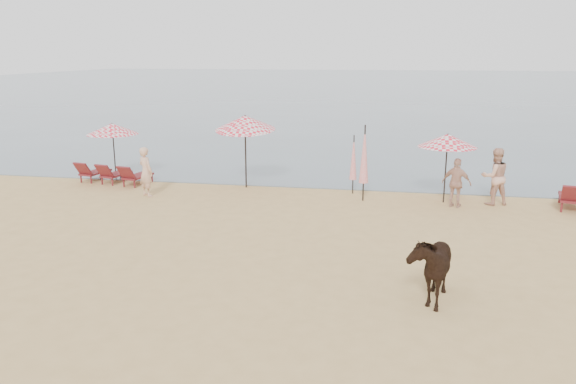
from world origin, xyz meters
name	(u,v)px	position (x,y,z in m)	size (l,w,h in m)	color
ground	(240,313)	(0.00, 0.00, 0.00)	(120.00, 120.00, 0.00)	tan
sea	(375,84)	(0.00, 80.00, 0.00)	(160.00, 140.00, 0.06)	#51606B
lounger_cluster_left	(113,173)	(-7.42, 9.51, 0.38)	(2.73, 1.92, 0.55)	maroon
umbrella_open_left_a	(112,129)	(-7.62, 10.12, 1.94)	(1.90, 1.90, 2.16)	black
umbrella_open_left_b	(245,123)	(-2.40, 9.76, 2.33)	(2.11, 2.15, 2.69)	black
umbrella_open_right	(448,141)	(4.41, 8.88, 2.02)	(1.84, 1.84, 2.24)	black
umbrella_closed_left	(354,158)	(1.43, 9.55, 1.25)	(0.25, 0.25, 2.03)	black
umbrella_closed_right	(364,155)	(1.83, 8.63, 1.53)	(0.30, 0.30, 2.49)	black
cow	(430,265)	(3.49, 1.28, 0.71)	(0.76, 1.67, 1.41)	black
beachgoer_left	(146,172)	(-5.38, 7.95, 0.84)	(0.61, 0.40, 1.67)	tan
beachgoer_right_a	(495,176)	(5.94, 8.92, 0.91)	(0.89, 0.69, 1.82)	tan
beachgoer_right_b	(457,183)	(4.72, 8.37, 0.78)	(0.91, 0.38, 1.55)	tan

